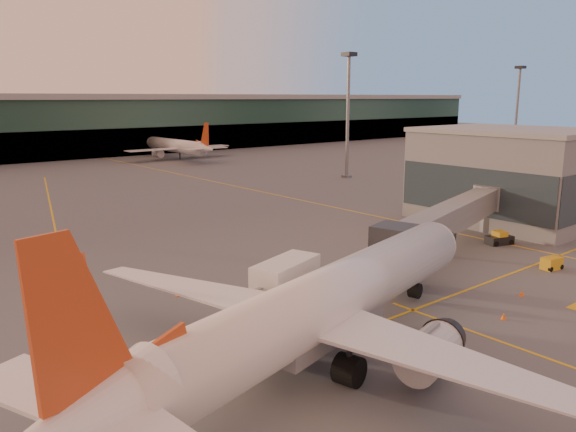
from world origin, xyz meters
TOP-DOWN VIEW (x-y plane):
  - ground at (0.00, 0.00)m, footprint 600.00×600.00m
  - taxi_markings at (-7.32, 44.49)m, footprint 100.12×173.00m
  - gate_building at (41.93, 17.93)m, footprint 18.40×22.40m
  - mast_east_near at (55.00, 62.00)m, footprint 2.40×2.40m
  - mast_east_far at (130.00, 66.00)m, footprint 2.40×2.40m
  - main_airplane at (-7.15, 2.76)m, footprint 39.44×35.93m
  - jet_bridge at (21.83, 12.66)m, footprint 31.07×11.35m
  - catering_truck at (-3.90, 10.07)m, footprint 6.52×4.33m
  - gpu_cart at (24.38, 3.22)m, footprint 2.24×1.56m
  - pushback_tug at (29.26, 11.68)m, footprint 3.37×2.49m
  - cone_nose at (14.87, 1.18)m, footprint 0.40×0.40m
  - cone_wing_left at (-7.91, 19.88)m, footprint 0.43×0.43m
  - cone_fwd at (8.87, -0.59)m, footprint 0.40×0.40m

SIDE VIEW (x-z plane):
  - ground at x=0.00m, z-range 0.00..0.00m
  - taxi_markings at x=-7.32m, z-range 0.00..0.01m
  - cone_fwd at x=8.87m, z-range -0.01..0.50m
  - cone_nose at x=14.87m, z-range -0.01..0.50m
  - cone_wing_left at x=-7.91m, z-range -0.01..0.54m
  - gpu_cart at x=24.38m, z-range -0.01..1.19m
  - pushback_tug at x=29.26m, z-range -0.15..1.41m
  - catering_truck at x=-3.90m, z-range 0.32..4.99m
  - main_airplane at x=-7.15m, z-range -2.11..9.94m
  - jet_bridge at x=21.83m, z-range 1.20..7.13m
  - gate_building at x=41.93m, z-range -0.01..12.59m
  - mast_east_near at x=55.00m, z-range 2.06..27.66m
  - mast_east_far at x=130.00m, z-range 2.06..27.66m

